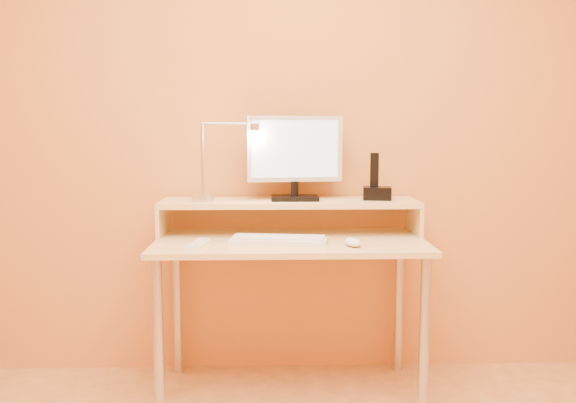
{
  "coord_description": "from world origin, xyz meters",
  "views": [
    {
      "loc": [
        -0.08,
        -1.45,
        1.22
      ],
      "look_at": [
        -0.01,
        1.13,
        0.9
      ],
      "focal_mm": 37.32,
      "sensor_mm": 36.0,
      "label": 1
    }
  ],
  "objects_px": {
    "phone_dock": "(377,193)",
    "remote_control": "(198,245)",
    "monitor_panel": "(295,149)",
    "lamp_base": "(203,198)",
    "mouse": "(353,242)",
    "keyboard": "(279,241)"
  },
  "relations": [
    {
      "from": "lamp_base",
      "to": "phone_dock",
      "type": "distance_m",
      "value": 0.81
    },
    {
      "from": "lamp_base",
      "to": "keyboard",
      "type": "xyz_separation_m",
      "value": [
        0.35,
        -0.21,
        -0.16
      ]
    },
    {
      "from": "monitor_panel",
      "to": "remote_control",
      "type": "bearing_deg",
      "value": -150.14
    },
    {
      "from": "remote_control",
      "to": "phone_dock",
      "type": "bearing_deg",
      "value": 31.37
    },
    {
      "from": "mouse",
      "to": "monitor_panel",
      "type": "bearing_deg",
      "value": 111.15
    },
    {
      "from": "phone_dock",
      "to": "mouse",
      "type": "bearing_deg",
      "value": -107.4
    },
    {
      "from": "phone_dock",
      "to": "remote_control",
      "type": "height_order",
      "value": "phone_dock"
    },
    {
      "from": "lamp_base",
      "to": "monitor_panel",
      "type": "bearing_deg",
      "value": 5.38
    },
    {
      "from": "phone_dock",
      "to": "mouse",
      "type": "distance_m",
      "value": 0.39
    },
    {
      "from": "phone_dock",
      "to": "remote_control",
      "type": "distance_m",
      "value": 0.88
    },
    {
      "from": "mouse",
      "to": "remote_control",
      "type": "xyz_separation_m",
      "value": [
        -0.65,
        0.01,
        -0.01
      ]
    },
    {
      "from": "mouse",
      "to": "remote_control",
      "type": "distance_m",
      "value": 0.65
    },
    {
      "from": "lamp_base",
      "to": "phone_dock",
      "type": "relative_size",
      "value": 0.77
    },
    {
      "from": "phone_dock",
      "to": "remote_control",
      "type": "relative_size",
      "value": 0.66
    },
    {
      "from": "remote_control",
      "to": "mouse",
      "type": "bearing_deg",
      "value": 9.97
    },
    {
      "from": "lamp_base",
      "to": "phone_dock",
      "type": "bearing_deg",
      "value": 2.11
    },
    {
      "from": "mouse",
      "to": "lamp_base",
      "type": "bearing_deg",
      "value": 142.08
    },
    {
      "from": "lamp_base",
      "to": "remote_control",
      "type": "xyz_separation_m",
      "value": [
        0.01,
        -0.28,
        -0.16
      ]
    },
    {
      "from": "phone_dock",
      "to": "remote_control",
      "type": "xyz_separation_m",
      "value": [
        -0.81,
        -0.31,
        -0.18
      ]
    },
    {
      "from": "phone_dock",
      "to": "mouse",
      "type": "relative_size",
      "value": 1.2
    },
    {
      "from": "monitor_panel",
      "to": "phone_dock",
      "type": "bearing_deg",
      "value": -8.74
    },
    {
      "from": "mouse",
      "to": "keyboard",
      "type": "bearing_deg",
      "value": 152.2
    }
  ]
}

